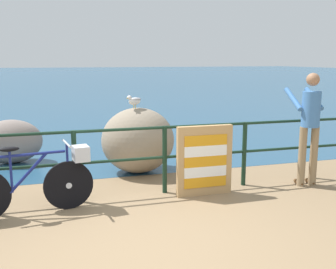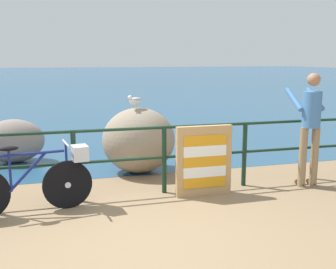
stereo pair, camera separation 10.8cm
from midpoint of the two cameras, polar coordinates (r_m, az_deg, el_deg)
name	(u,v)px [view 1 (the left image)]	position (r m, az deg, el deg)	size (l,w,h in m)	color
ground_plane	(67,94)	(24.04, -14.31, 5.57)	(120.00, 120.00, 0.10)	#846B4C
sea_surface	(57,75)	(51.58, -15.57, 8.17)	(120.00, 90.00, 0.01)	navy
promenade_railing	(121,155)	(5.79, -7.26, -2.86)	(9.23, 0.07, 1.02)	black
bicycle	(39,179)	(5.46, -18.47, -6.04)	(1.69, 0.48, 0.92)	black
person_at_railing	(309,124)	(6.58, 19.09, 1.45)	(0.49, 0.65, 1.78)	#8C7251
folded_deckchair_stack	(205,161)	(5.88, 4.71, -3.75)	(0.84, 0.10, 1.04)	tan
breakwater_boulder_main	(138,140)	(7.06, -4.75, -0.84)	(1.28, 1.17, 1.15)	gray
breakwater_boulder_left	(11,142)	(8.27, -21.83, -0.94)	(1.16, 0.79, 0.85)	gray
seagull	(134,100)	(6.88, -5.28, 4.87)	(0.32, 0.24, 0.23)	gold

